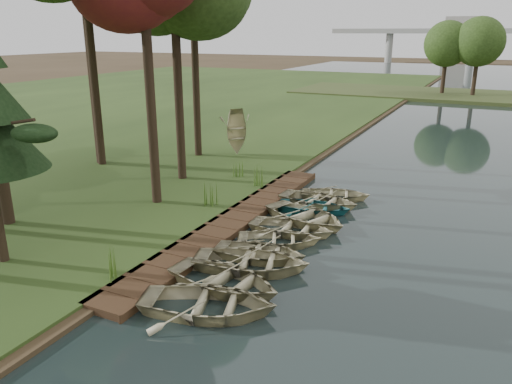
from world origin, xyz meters
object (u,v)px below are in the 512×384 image
at_px(rowboat_2, 251,260).
at_px(rowboat_0, 208,301).
at_px(boardwalk, 234,222).
at_px(stored_rowboat, 236,150).
at_px(rowboat_1, 224,278).

bearing_deg(rowboat_2, rowboat_0, 166.13).
height_order(boardwalk, rowboat_0, rowboat_0).
bearing_deg(boardwalk, rowboat_0, -67.58).
xyz_separation_m(rowboat_2, stored_rowboat, (-7.88, 13.75, 0.15)).
bearing_deg(boardwalk, stored_rowboat, 117.42).
bearing_deg(rowboat_0, rowboat_2, -15.36).
bearing_deg(boardwalk, rowboat_2, -53.84).
bearing_deg(rowboat_0, rowboat_1, -6.00).
height_order(rowboat_1, stored_rowboat, stored_rowboat).
bearing_deg(stored_rowboat, rowboat_0, -117.97).
bearing_deg(stored_rowboat, rowboat_2, -113.67).
xyz_separation_m(rowboat_1, rowboat_2, (0.19, 1.51, 0.01)).
distance_m(rowboat_0, rowboat_1, 1.48).
relative_size(boardwalk, rowboat_2, 4.09).
relative_size(rowboat_0, rowboat_2, 1.01).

